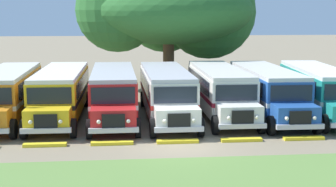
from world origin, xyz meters
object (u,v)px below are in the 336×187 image
(parked_bus_slot_0, at_px, (8,92))
(parked_bus_slot_2, at_px, (113,91))
(parked_bus_slot_6, at_px, (319,88))
(broad_shade_tree, at_px, (171,11))
(parked_bus_slot_1, at_px, (61,91))
(parked_bus_slot_4, at_px, (220,89))
(parked_bus_slot_3, at_px, (166,91))
(parked_bus_slot_5, at_px, (267,89))

(parked_bus_slot_0, xyz_separation_m, parked_bus_slot_2, (6.15, -0.35, 0.00))
(parked_bus_slot_6, bearing_deg, broad_shade_tree, -142.99)
(parked_bus_slot_0, height_order, parked_bus_slot_1, same)
(parked_bus_slot_2, relative_size, parked_bus_slot_4, 1.00)
(parked_bus_slot_1, distance_m, parked_bus_slot_3, 6.22)
(parked_bus_slot_2, height_order, parked_bus_slot_6, same)
(parked_bus_slot_1, height_order, parked_bus_slot_3, same)
(parked_bus_slot_1, relative_size, parked_bus_slot_5, 1.00)
(broad_shade_tree, bearing_deg, parked_bus_slot_3, -97.21)
(parked_bus_slot_4, relative_size, parked_bus_slot_6, 0.99)
(parked_bus_slot_4, distance_m, broad_shade_tree, 13.16)
(parked_bus_slot_0, relative_size, parked_bus_slot_1, 1.00)
(parked_bus_slot_0, relative_size, parked_bus_slot_2, 1.00)
(parked_bus_slot_4, bearing_deg, broad_shade_tree, -171.91)
(parked_bus_slot_3, bearing_deg, parked_bus_slot_6, 89.25)
(parked_bus_slot_2, relative_size, parked_bus_slot_5, 1.00)
(parked_bus_slot_4, height_order, parked_bus_slot_6, same)
(parked_bus_slot_2, distance_m, parked_bus_slot_3, 3.13)
(parked_bus_slot_2, distance_m, parked_bus_slot_6, 12.53)
(parked_bus_slot_0, bearing_deg, parked_bus_slot_6, 87.48)
(parked_bus_slot_3, distance_m, parked_bus_slot_4, 3.32)
(parked_bus_slot_6, bearing_deg, parked_bus_slot_1, -86.28)
(parked_bus_slot_6, bearing_deg, parked_bus_slot_5, -84.51)
(parked_bus_slot_0, xyz_separation_m, parked_bus_slot_5, (15.40, -0.50, 0.00))
(parked_bus_slot_0, distance_m, parked_bus_slot_1, 3.07)
(parked_bus_slot_0, distance_m, parked_bus_slot_2, 6.16)
(parked_bus_slot_3, relative_size, parked_bus_slot_5, 1.00)
(parked_bus_slot_1, relative_size, parked_bus_slot_4, 1.00)
(parked_bus_slot_0, height_order, parked_bus_slot_5, same)
(parked_bus_slot_1, relative_size, broad_shade_tree, 0.72)
(parked_bus_slot_0, height_order, parked_bus_slot_4, same)
(parked_bus_slot_2, height_order, parked_bus_slot_5, same)
(parked_bus_slot_2, distance_m, parked_bus_slot_4, 6.44)
(parked_bus_slot_5, bearing_deg, parked_bus_slot_4, -97.41)
(parked_bus_slot_1, relative_size, parked_bus_slot_3, 1.00)
(parked_bus_slot_0, relative_size, parked_bus_slot_5, 1.00)
(broad_shade_tree, bearing_deg, parked_bus_slot_6, -58.07)
(parked_bus_slot_2, bearing_deg, parked_bus_slot_1, -95.40)
(parked_bus_slot_0, distance_m, parked_bus_slot_3, 9.29)
(parked_bus_slot_1, distance_m, parked_bus_slot_6, 15.61)
(parked_bus_slot_0, bearing_deg, parked_bus_slot_5, 87.08)
(parked_bus_slot_4, height_order, parked_bus_slot_5, same)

